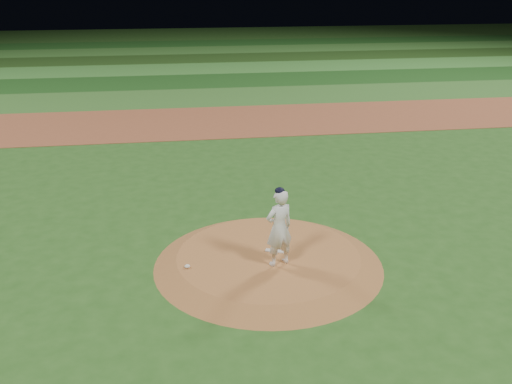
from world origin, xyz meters
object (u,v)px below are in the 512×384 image
(pitching_rubber, at_px, (276,251))
(rosin_bag, at_px, (187,266))
(pitchers_mound, at_px, (268,259))
(pitcher_on_mound, at_px, (279,227))

(pitching_rubber, xyz_separation_m, rosin_bag, (-2.17, -0.49, 0.02))
(pitchers_mound, xyz_separation_m, rosin_bag, (-1.95, -0.35, 0.16))
(pitchers_mound, bearing_deg, pitcher_on_mound, -71.63)
(pitchers_mound, distance_m, rosin_bag, 1.99)
(pitcher_on_mound, bearing_deg, pitching_rubber, 85.03)
(rosin_bag, distance_m, pitcher_on_mound, 2.30)
(rosin_bag, height_order, pitcher_on_mound, pitcher_on_mound)
(pitchers_mound, relative_size, pitching_rubber, 10.56)
(pitching_rubber, bearing_deg, pitchers_mound, -123.49)
(pitchers_mound, xyz_separation_m, pitcher_on_mound, (0.16, -0.48, 1.06))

